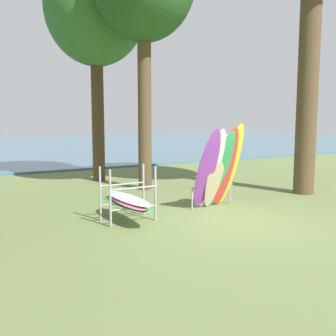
# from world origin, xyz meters

# --- Properties ---
(ground_plane) EXTENTS (80.00, 80.00, 0.00)m
(ground_plane) POSITION_xyz_m (0.00, 0.00, 0.00)
(ground_plane) COLOR olive
(lake_water) EXTENTS (80.00, 36.00, 0.10)m
(lake_water) POSITION_xyz_m (0.00, 28.44, 0.05)
(lake_water) COLOR #477084
(lake_water) RESTS_ON ground
(tree_far_left_back) EXTENTS (3.67, 3.67, 8.45)m
(tree_far_left_back) POSITION_xyz_m (-0.30, 7.31, 6.27)
(tree_far_left_back) COLOR #4C3823
(tree_far_left_back) RESTS_ON ground
(leaning_board_pile) EXTENTS (1.42, 1.03, 2.21)m
(leaning_board_pile) POSITION_xyz_m (0.67, 1.23, 1.04)
(leaning_board_pile) COLOR purple
(leaning_board_pile) RESTS_ON ground
(board_storage_rack) EXTENTS (1.15, 2.13, 1.25)m
(board_storage_rack) POSITION_xyz_m (-1.87, 1.33, 0.47)
(board_storage_rack) COLOR #9EA0A5
(board_storage_rack) RESTS_ON ground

